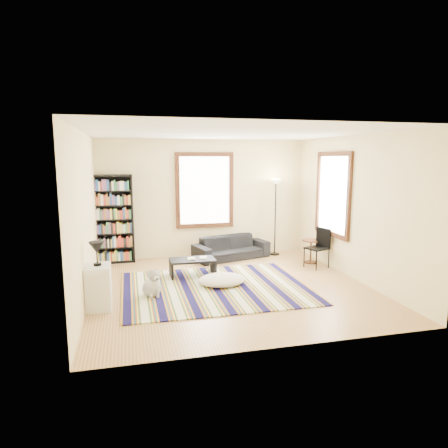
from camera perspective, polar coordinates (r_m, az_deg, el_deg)
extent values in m
cube|color=tan|center=(7.54, 0.91, -9.26)|extent=(5.00, 5.00, 0.10)
cube|color=white|center=(7.16, 0.97, 13.29)|extent=(5.00, 5.00, 0.10)
cube|color=#FDE1AA|center=(9.68, -2.86, 3.68)|extent=(5.00, 0.10, 2.80)
cube|color=#FDE1AA|center=(4.82, 8.58, -2.25)|extent=(5.00, 0.10, 2.80)
cube|color=#FDE1AA|center=(7.02, -19.64, 0.96)|extent=(0.10, 5.00, 2.80)
cube|color=#FDE1AA|center=(8.23, 18.41, 2.19)|extent=(0.10, 5.00, 2.80)
cube|color=white|center=(9.59, -2.78, 4.83)|extent=(1.20, 0.06, 1.60)
cube|color=white|center=(8.85, 15.30, 4.12)|extent=(0.06, 1.20, 1.60)
cube|color=#0F0B3A|center=(7.43, -1.27, -9.06)|extent=(3.35, 2.68, 0.02)
imported|color=black|center=(9.50, 1.06, -3.36)|extent=(1.19, 1.93, 0.53)
cube|color=black|center=(9.34, -15.55, 0.67)|extent=(0.90, 0.30, 2.00)
cube|color=black|center=(8.12, -4.51, -6.23)|extent=(0.92, 0.53, 0.36)
imported|color=beige|center=(8.06, -5.23, -4.97)|extent=(0.16, 0.21, 0.02)
imported|color=beige|center=(8.14, -3.54, -4.80)|extent=(0.20, 0.23, 0.02)
ellipsoid|color=silver|center=(7.54, -0.28, -7.98)|extent=(1.01, 0.83, 0.22)
cylinder|color=#461E11|center=(9.29, 12.29, -3.84)|extent=(0.51, 0.51, 0.54)
cube|color=black|center=(8.90, 13.11, -3.40)|extent=(0.53, 0.52, 0.86)
cube|color=silver|center=(6.69, -17.48, -8.58)|extent=(0.39, 0.50, 0.70)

